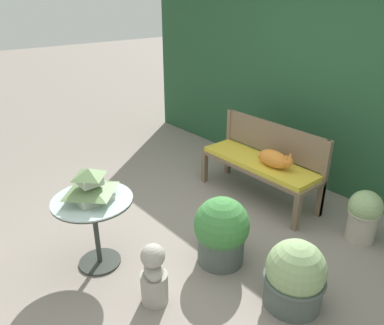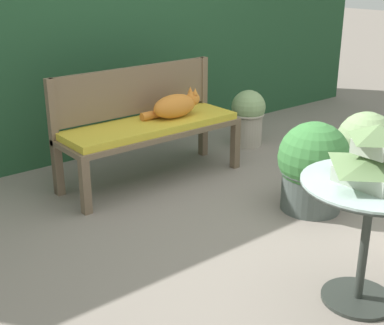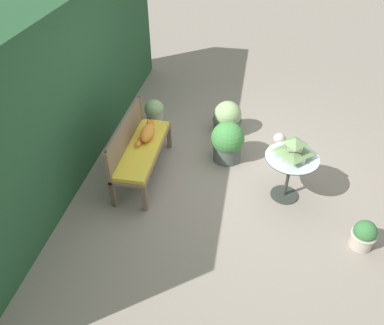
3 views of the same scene
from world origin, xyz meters
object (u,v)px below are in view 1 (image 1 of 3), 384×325
Objects in this scene: garden_bench at (259,165)px; pagoda_birdhouse at (90,186)px; patio_table at (94,214)px; garden_bust at (154,275)px; potted_plant_table_near at (364,214)px; potted_plant_path_edge at (221,231)px; cat at (275,159)px; potted_plant_bench_right at (295,276)px.

pagoda_birdhouse is (-0.11, -1.98, 0.37)m from garden_bench.
garden_bench is 1.99m from patio_table.
potted_plant_table_near is (0.61, 2.01, 0.03)m from garden_bust.
potted_plant_path_edge is (-0.64, -1.28, 0.03)m from potted_plant_table_near.
cat reaches higher than garden_bust.
garden_bench is 2.02m from pagoda_birdhouse.
patio_table is 1.29× the size of potted_plant_table_near.
patio_table is at bearing -127.80° from potted_plant_path_edge.
garden_bench is at bearing 86.92° from pagoda_birdhouse.
potted_plant_bench_right is 0.89× the size of potted_plant_path_edge.
potted_plant_path_edge is at bearing -73.09° from cat.
garden_bust is 1.07m from potted_plant_bench_right.
pagoda_birdhouse is 2.55m from potted_plant_table_near.
pagoda_birdhouse reaches higher than garden_bench.
garden_bust reaches higher than potted_plant_table_near.
garden_bust is 0.84× the size of potted_plant_path_edge.
cat is 1.03m from potted_plant_table_near.
garden_bust is at bearing -130.82° from potted_plant_bench_right.
potted_plant_bench_right reaches higher than garden_bust.
garden_bust is (0.36, -1.85, -0.32)m from cat.
potted_plant_bench_right is (0.09, -1.20, -0.02)m from potted_plant_table_near.
garden_bench is 2.16× the size of patio_table.
potted_plant_table_near is at bearing 58.57° from pagoda_birdhouse.
garden_bench is 2.78× the size of potted_plant_table_near.
pagoda_birdhouse is 0.68× the size of potted_plant_bench_right.
cat reaches higher than potted_plant_path_edge.
pagoda_birdhouse is 0.60× the size of potted_plant_path_edge.
potted_plant_bench_right is at bearing 5.98° from potted_plant_path_edge.
garden_bench is at bearing 86.92° from patio_table.
potted_plant_path_edge is at bearing -116.59° from potted_plant_table_near.
cat is 2.00m from patio_table.
cat is at bearing 106.87° from potted_plant_path_edge.
garden_bust is at bearing 10.14° from pagoda_birdhouse.
patio_table is 0.75m from garden_bust.
potted_plant_table_near is 1.21m from potted_plant_bench_right.
potted_plant_table_near is (1.31, 2.14, -0.50)m from pagoda_birdhouse.
potted_plant_path_edge reaches higher than potted_plant_table_near.
potted_plant_path_edge is (0.67, 0.86, -0.47)m from pagoda_birdhouse.
potted_plant_table_near is 0.83× the size of potted_plant_path_edge.
pagoda_birdhouse is 0.88m from garden_bust.
garden_bust is at bearing -78.87° from cat.
pagoda_birdhouse is at bearing -99.46° from cat.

